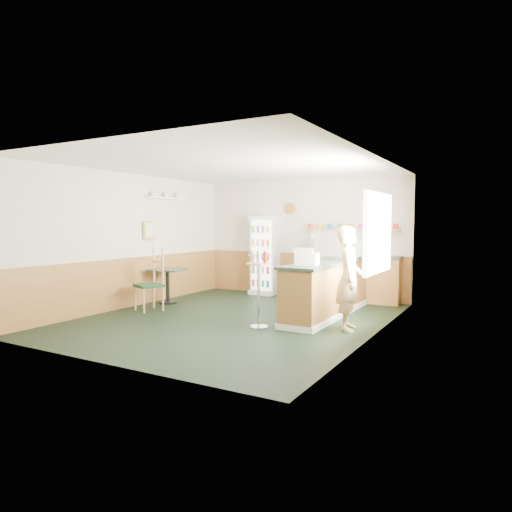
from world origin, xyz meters
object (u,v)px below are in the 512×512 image
Objects in this scene: display_case at (337,245)px; cafe_table at (168,279)px; drinks_fridge at (265,255)px; shopkeeper at (349,278)px; condiment_stand at (259,279)px; cafe_chair at (152,277)px; cash_register at (307,259)px.

display_case is 1.17× the size of cafe_table.
drinks_fridge is 3.90m from shopkeeper.
display_case reaches higher than condiment_stand.
drinks_fridge is at bearing 60.78° from cafe_table.
cafe_table is (-4.10, 0.46, -0.31)m from shopkeeper.
cafe_chair reaches higher than cafe_table.
cafe_chair is at bearing 173.12° from cash_register.
drinks_fridge is 2.51m from display_case.
display_case is at bearing 16.11° from cafe_table.
display_case is 3.66m from cafe_chair.
cash_register is (2.21, -2.63, 0.17)m from drinks_fridge.
shopkeeper reaches higher than cafe_table.
drinks_fridge is 1.13× the size of shopkeeper.
display_case is (2.21, -1.15, 0.34)m from drinks_fridge.
drinks_fridge reaches higher than cash_register.
cash_register is at bearing 39.40° from condiment_stand.
cash_register is 0.45× the size of cafe_table.
cafe_table is at bearing 159.93° from condiment_stand.
drinks_fridge is 1.51× the size of cafe_chair.
drinks_fridge is at bearing 116.62° from condiment_stand.
cafe_chair is (-0.98, -2.84, -0.29)m from drinks_fridge.
condiment_stand is (-0.63, -0.52, -0.31)m from cash_register.
condiment_stand is at bearing -63.38° from drinks_fridge.
cash_register reaches higher than cafe_table.
shopkeeper is 1.34× the size of condiment_stand.
condiment_stand is 1.53× the size of cafe_table.
drinks_fridge reaches higher than cafe_table.
condiment_stand is 1.00× the size of cafe_chair.
drinks_fridge is 3.44m from cash_register.
condiment_stand is 2.96m from cafe_table.
cash_register is 3.49m from cafe_table.
cafe_chair reaches higher than condiment_stand.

